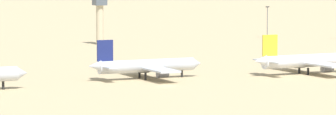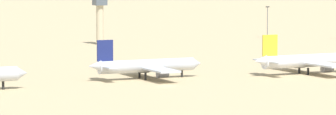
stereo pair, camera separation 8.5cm
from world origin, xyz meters
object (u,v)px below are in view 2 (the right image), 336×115
at_px(parked_jet_navy_3, 146,66).
at_px(light_pole_east, 267,20).
at_px(parked_jet_yellow_4, 307,61).
at_px(control_tower, 100,14).

height_order(parked_jet_navy_3, light_pole_east, light_pole_east).
relative_size(parked_jet_navy_3, light_pole_east, 2.47).
relative_size(parked_jet_yellow_4, control_tower, 1.78).
xyz_separation_m(parked_jet_navy_3, parked_jet_yellow_4, (52.17, -9.12, 0.20)).
height_order(parked_jet_navy_3, control_tower, control_tower).
height_order(parked_jet_yellow_4, light_pole_east, light_pole_east).
xyz_separation_m(parked_jet_navy_3, control_tower, (37.22, 130.86, 9.22)).
xyz_separation_m(parked_jet_navy_3, light_pole_east, (123.02, 132.46, 4.72)).
distance_m(control_tower, light_pole_east, 85.93).
bearing_deg(control_tower, light_pole_east, 1.07).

